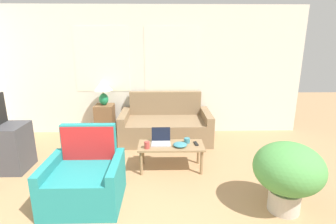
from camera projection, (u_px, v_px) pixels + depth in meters
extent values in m
cube|color=silver|center=(141.00, 72.00, 5.39)|extent=(6.64, 0.05, 2.60)
cube|color=white|center=(102.00, 59.00, 5.28)|extent=(1.10, 0.01, 1.30)
cube|color=white|center=(171.00, 59.00, 5.31)|extent=(1.10, 0.01, 1.30)
cube|color=#846B4C|center=(166.00, 130.00, 5.16)|extent=(1.47, 0.93, 0.43)
cube|color=#846B4C|center=(165.00, 113.00, 5.49)|extent=(1.47, 0.12, 0.91)
cube|color=#846B4C|center=(125.00, 127.00, 5.13)|extent=(0.14, 0.93, 0.58)
cube|color=#846B4C|center=(206.00, 126.00, 5.16)|extent=(0.14, 0.93, 0.58)
cube|color=teal|center=(84.00, 187.00, 3.17)|extent=(0.69, 0.79, 0.43)
cube|color=teal|center=(90.00, 157.00, 3.44)|extent=(0.69, 0.10, 0.90)
cube|color=teal|center=(51.00, 183.00, 3.15)|extent=(0.10, 0.79, 0.55)
cube|color=teal|center=(117.00, 182.00, 3.16)|extent=(0.10, 0.79, 0.55)
cube|color=red|center=(89.00, 151.00, 3.36)|extent=(0.67, 0.01, 0.65)
cube|color=brown|center=(105.00, 121.00, 5.36)|extent=(0.37, 0.37, 0.67)
ellipsoid|color=#1E8451|center=(104.00, 99.00, 5.24)|extent=(0.18, 0.18, 0.24)
cylinder|color=tan|center=(103.00, 92.00, 5.20)|extent=(0.02, 0.02, 0.06)
cone|color=white|center=(103.00, 85.00, 5.16)|extent=(0.37, 0.37, 0.22)
cube|color=#8E704C|center=(171.00, 146.00, 3.96)|extent=(0.99, 0.45, 0.03)
cylinder|color=#8E704C|center=(141.00, 163.00, 3.84)|extent=(0.04, 0.04, 0.37)
cylinder|color=#8E704C|center=(202.00, 163.00, 3.86)|extent=(0.04, 0.04, 0.37)
cylinder|color=#8E704C|center=(143.00, 153.00, 4.18)|extent=(0.04, 0.04, 0.37)
cylinder|color=#8E704C|center=(198.00, 153.00, 4.20)|extent=(0.04, 0.04, 0.37)
cube|color=#B7B7BC|center=(161.00, 144.00, 3.97)|extent=(0.29, 0.21, 0.02)
cube|color=black|center=(161.00, 134.00, 4.07)|extent=(0.29, 0.07, 0.20)
cylinder|color=teal|center=(187.00, 140.00, 4.03)|extent=(0.09, 0.09, 0.08)
cylinder|color=#B23D38|center=(147.00, 145.00, 3.82)|extent=(0.08, 0.08, 0.10)
ellipsoid|color=teal|center=(180.00, 145.00, 3.89)|extent=(0.21, 0.21, 0.06)
cube|color=black|center=(196.00, 144.00, 3.98)|extent=(0.06, 0.15, 0.02)
cylinder|color=#BCB2A3|center=(284.00, 200.00, 3.05)|extent=(0.36, 0.36, 0.25)
ellipsoid|color=#4C9347|center=(288.00, 168.00, 2.94)|extent=(0.77, 0.77, 0.58)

